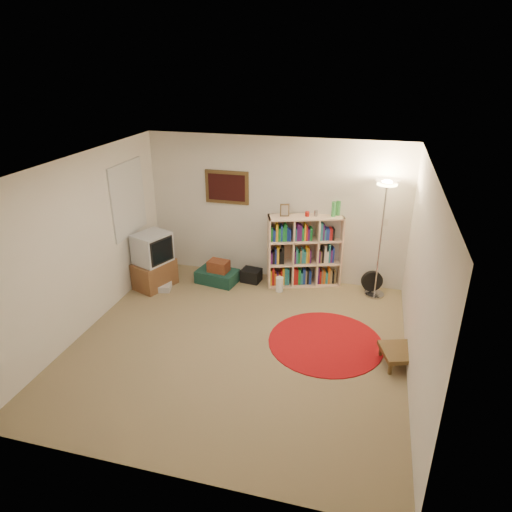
{
  "coord_description": "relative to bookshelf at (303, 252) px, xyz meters",
  "views": [
    {
      "loc": [
        1.6,
        -5.08,
        3.69
      ],
      "look_at": [
        0.1,
        0.6,
        1.1
      ],
      "focal_mm": 32.0,
      "sensor_mm": 36.0,
      "label": 1
    }
  ],
  "objects": [
    {
      "name": "room",
      "position": [
        -0.61,
        -2.01,
        0.65
      ],
      "size": [
        4.54,
        4.54,
        2.54
      ],
      "color": "olive",
      "rests_on": "ground"
    },
    {
      "name": "suitcase",
      "position": [
        -1.46,
        -0.32,
        -0.49
      ],
      "size": [
        0.76,
        0.56,
        0.22
      ],
      "rotation": [
        0.0,
        0.0,
        -0.17
      ],
      "color": "#14382E",
      "rests_on": "ground"
    },
    {
      "name": "tv_stand",
      "position": [
        -2.45,
        -0.75,
        -0.13
      ],
      "size": [
        0.68,
        0.79,
        0.98
      ],
      "rotation": [
        0.0,
        0.0,
        -0.37
      ],
      "color": "brown",
      "rests_on": "ground"
    },
    {
      "name": "dvd_box",
      "position": [
        -2.29,
        -0.85,
        -0.55
      ],
      "size": [
        0.37,
        0.33,
        0.1
      ],
      "rotation": [
        0.0,
        0.0,
        0.24
      ],
      "color": "silver",
      "rests_on": "ground"
    },
    {
      "name": "side_table",
      "position": [
        1.61,
        -1.96,
        -0.42
      ],
      "size": [
        0.6,
        0.6,
        0.22
      ],
      "rotation": [
        0.0,
        0.0,
        0.32
      ],
      "color": "#4A331A",
      "rests_on": "ground"
    },
    {
      "name": "wicker_basket",
      "position": [
        -1.42,
        -0.34,
        -0.28
      ],
      "size": [
        0.38,
        0.29,
        0.2
      ],
      "rotation": [
        0.0,
        0.0,
        -0.14
      ],
      "color": "maroon",
      "rests_on": "suitcase"
    },
    {
      "name": "bookshelf",
      "position": [
        0.0,
        0.0,
        0.0
      ],
      "size": [
        1.3,
        0.73,
        1.5
      ],
      "rotation": [
        0.0,
        0.0,
        0.32
      ],
      "color": "#FFD2AA",
      "rests_on": "ground"
    },
    {
      "name": "floor_lamp",
      "position": [
        1.25,
        -0.11,
        1.03
      ],
      "size": [
        0.4,
        0.4,
        1.97
      ],
      "rotation": [
        0.0,
        0.0,
        -0.05
      ],
      "color": "#AAA8AD",
      "rests_on": "ground"
    },
    {
      "name": "paper_towel",
      "position": [
        -0.32,
        -0.39,
        -0.48
      ],
      "size": [
        0.12,
        0.12,
        0.26
      ],
      "rotation": [
        0.0,
        0.0,
        0.0
      ],
      "color": "white",
      "rests_on": "ground"
    },
    {
      "name": "duffel_bag",
      "position": [
        -0.89,
        -0.14,
        -0.49
      ],
      "size": [
        0.36,
        0.31,
        0.23
      ],
      "rotation": [
        0.0,
        0.0,
        -0.14
      ],
      "color": "black",
      "rests_on": "ground"
    },
    {
      "name": "red_rug",
      "position": [
        0.62,
        -1.71,
        -0.6
      ],
      "size": [
        1.6,
        1.6,
        0.01
      ],
      "color": "#970B0F",
      "rests_on": "ground"
    },
    {
      "name": "floor_fan",
      "position": [
        1.19,
        -0.06,
        -0.4
      ],
      "size": [
        0.36,
        0.24,
        0.41
      ],
      "rotation": [
        0.0,
        0.0,
        0.32
      ],
      "color": "black",
      "rests_on": "ground"
    }
  ]
}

